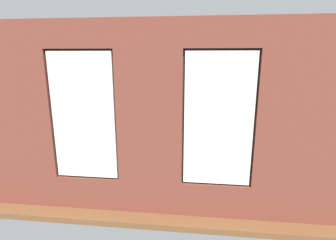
{
  "coord_description": "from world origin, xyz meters",
  "views": [
    {
      "loc": [
        -0.74,
        6.2,
        2.54
      ],
      "look_at": [
        -0.06,
        0.4,
        1.1
      ],
      "focal_mm": 28.0,
      "sensor_mm": 36.0,
      "label": 1
    }
  ],
  "objects": [
    {
      "name": "ground_plane",
      "position": [
        0.0,
        0.0,
        -0.05
      ],
      "size": [
        6.73,
        5.44,
        0.1
      ],
      "primitive_type": "cube",
      "color": "brown"
    },
    {
      "name": "brick_wall_with_windows",
      "position": [
        0.0,
        2.34,
        1.51
      ],
      "size": [
        6.13,
        0.3,
        3.06
      ],
      "color": "brown",
      "rests_on": "ground_plane"
    },
    {
      "name": "white_wall_right",
      "position": [
        3.02,
        0.2,
        1.53
      ],
      "size": [
        0.1,
        4.44,
        3.06
      ],
      "primitive_type": "cube",
      "color": "silver",
      "rests_on": "ground_plane"
    },
    {
      "name": "couch_by_window",
      "position": [
        0.85,
        1.69,
        0.33
      ],
      "size": [
        1.83,
        0.87,
        0.8
      ],
      "color": "black",
      "rests_on": "ground_plane"
    },
    {
      "name": "couch_left",
      "position": [
        -2.37,
        0.53,
        0.33
      ],
      "size": [
        0.97,
        1.76,
        0.8
      ],
      "rotation": [
        0.0,
        0.0,
        1.63
      ],
      "color": "black",
      "rests_on": "ground_plane"
    },
    {
      "name": "coffee_table",
      "position": [
        -0.21,
        -0.08,
        0.39
      ],
      "size": [
        1.47,
        0.89,
        0.44
      ],
      "color": "tan",
      "rests_on": "ground_plane"
    },
    {
      "name": "cup_ceramic",
      "position": [
        -0.61,
        -0.23,
        0.48
      ],
      "size": [
        0.07,
        0.07,
        0.09
      ],
      "primitive_type": "cylinder",
      "color": "silver",
      "rests_on": "coffee_table"
    },
    {
      "name": "candle_jar",
      "position": [
        -0.32,
        0.06,
        0.49
      ],
      "size": [
        0.08,
        0.08,
        0.11
      ],
      "primitive_type": "cylinder",
      "color": "#B7333D",
      "rests_on": "coffee_table"
    },
    {
      "name": "remote_gray",
      "position": [
        -0.02,
        -0.19,
        0.45
      ],
      "size": [
        0.13,
        0.17,
        0.02
      ],
      "primitive_type": "cube",
      "rotation": [
        0.0,
        0.0,
        5.77
      ],
      "color": "#59595B",
      "rests_on": "coffee_table"
    },
    {
      "name": "remote_black",
      "position": [
        0.23,
        0.06,
        0.45
      ],
      "size": [
        0.18,
        0.07,
        0.02
      ],
      "primitive_type": "cube",
      "rotation": [
        0.0,
        0.0,
        1.7
      ],
      "color": "black",
      "rests_on": "coffee_table"
    },
    {
      "name": "media_console",
      "position": [
        2.72,
        -0.27,
        0.29
      ],
      "size": [
        1.1,
        0.42,
        0.58
      ],
      "primitive_type": "cube",
      "color": "black",
      "rests_on": "ground_plane"
    },
    {
      "name": "tv_flatscreen",
      "position": [
        2.72,
        -0.27,
        0.99
      ],
      "size": [
        1.25,
        0.2,
        0.81
      ],
      "color": "black",
      "rests_on": "media_console"
    },
    {
      "name": "potted_plant_foreground_right",
      "position": [
        2.42,
        -1.67,
        0.42
      ],
      "size": [
        0.38,
        0.38,
        0.67
      ],
      "color": "#47423D",
      "rests_on": "ground_plane"
    },
    {
      "name": "potted_plant_corner_far_left",
      "position": [
        -2.52,
        1.79,
        0.62
      ],
      "size": [
        0.81,
        0.75,
        0.96
      ],
      "color": "#47423D",
      "rests_on": "ground_plane"
    },
    {
      "name": "potted_plant_corner_near_left",
      "position": [
        -2.52,
        -1.72,
        0.52
      ],
      "size": [
        0.79,
        0.72,
        1.14
      ],
      "color": "gray",
      "rests_on": "ground_plane"
    },
    {
      "name": "potted_plant_beside_window_right",
      "position": [
        2.4,
        1.79,
        0.62
      ],
      "size": [
        0.85,
        0.86,
        1.21
      ],
      "color": "beige",
      "rests_on": "ground_plane"
    },
    {
      "name": "potted_plant_by_left_couch",
      "position": [
        -1.97,
        -0.77,
        0.4
      ],
      "size": [
        0.28,
        0.28,
        0.61
      ],
      "color": "beige",
      "rests_on": "ground_plane"
    },
    {
      "name": "potted_plant_near_tv",
      "position": [
        2.17,
        0.73,
        0.71
      ],
      "size": [
        0.74,
        0.74,
        1.1
      ],
      "color": "beige",
      "rests_on": "ground_plane"
    },
    {
      "name": "potted_plant_between_couches",
      "position": [
        -0.51,
        1.65,
        0.77
      ],
      "size": [
        0.97,
        0.84,
        1.2
      ],
      "color": "gray",
      "rests_on": "ground_plane"
    }
  ]
}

